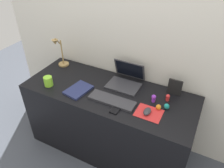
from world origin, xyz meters
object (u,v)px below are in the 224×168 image
notebook_pad (78,90)px  picture_frame (175,87)px  toy_figurine_teal (167,106)px  mouse (147,111)px  desk_lamp (60,53)px  cell_phone (116,109)px  toy_figurine_purple (154,98)px  laptop (126,79)px  toy_figurine_red (168,97)px  toy_figurine_orange (158,107)px  keyboard (112,100)px  coffee_mug (48,81)px

notebook_pad → picture_frame: bearing=32.9°
notebook_pad → toy_figurine_teal: 0.79m
picture_frame → mouse: bearing=-109.8°
desk_lamp → cell_phone: bearing=-23.0°
notebook_pad → toy_figurine_purple: size_ratio=3.47×
laptop → toy_figurine_purple: size_ratio=4.34×
laptop → toy_figurine_red: 0.43m
notebook_pad → toy_figurine_orange: bearing=15.9°
keyboard → toy_figurine_teal: 0.46m
desk_lamp → notebook_pad: desk_lamp is taller
keyboard → coffee_mug: 0.64m
coffee_mug → laptop: bearing=30.1°
picture_frame → toy_figurine_teal: picture_frame is taller
mouse → toy_figurine_purple: 0.17m
desk_lamp → mouse: bearing=-14.9°
laptop → keyboard: laptop is taller
laptop → keyboard: bearing=-89.0°
notebook_pad → toy_figurine_orange: (0.72, 0.09, 0.01)m
keyboard → desk_lamp: desk_lamp is taller
picture_frame → toy_figurine_red: bearing=-102.7°
picture_frame → toy_figurine_teal: size_ratio=3.08×
cell_phone → coffee_mug: coffee_mug is taller
mouse → coffee_mug: (-0.95, -0.06, 0.03)m
desk_lamp → coffee_mug: size_ratio=3.62×
mouse → picture_frame: (0.12, 0.35, 0.05)m
toy_figurine_teal → toy_figurine_purple: toy_figurine_purple is taller
toy_figurine_teal → toy_figurine_orange: bearing=-145.0°
coffee_mug → toy_figurine_purple: (0.95, 0.22, -0.01)m
cell_phone → toy_figurine_red: size_ratio=2.02×
laptop → toy_figurine_orange: laptop is taller
picture_frame → toy_figurine_purple: 0.22m
keyboard → picture_frame: 0.56m
toy_figurine_teal → toy_figurine_purple: size_ratio=0.71×
toy_figurine_purple → picture_frame: bearing=54.7°
laptop → coffee_mug: laptop is taller
notebook_pad → toy_figurine_teal: toy_figurine_teal is taller
desk_lamp → toy_figurine_orange: desk_lamp is taller
toy_figurine_orange → laptop: bearing=150.2°
cell_phone → notebook_pad: notebook_pad is taller
keyboard → desk_lamp: size_ratio=1.23×
laptop → toy_figurine_orange: (0.39, -0.22, -0.03)m
mouse → notebook_pad: size_ratio=0.40×
keyboard → toy_figurine_red: 0.47m
keyboard → toy_figurine_orange: size_ratio=8.68×
toy_figurine_teal → toy_figurine_red: toy_figurine_red is taller
mouse → cell_phone: (-0.24, -0.07, -0.02)m
picture_frame → coffee_mug: picture_frame is taller
picture_frame → toy_figurine_orange: picture_frame is taller
laptop → notebook_pad: laptop is taller
cell_phone → notebook_pad: (-0.42, 0.07, 0.01)m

